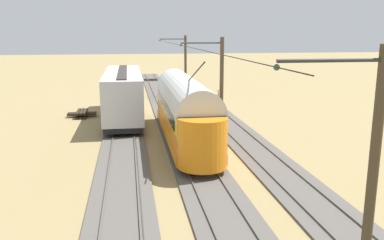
% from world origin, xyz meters
% --- Properties ---
extents(ground_plane, '(220.00, 220.00, 0.00)m').
position_xyz_m(ground_plane, '(0.00, 0.00, 0.00)').
color(ground_plane, '#937F51').
extents(track_streetcar_siding, '(2.80, 80.00, 0.18)m').
position_xyz_m(track_streetcar_siding, '(-4.02, -0.31, 0.05)').
color(track_streetcar_siding, '#56514C').
rests_on(track_streetcar_siding, ground).
extents(track_adjacent_siding, '(2.80, 80.00, 0.18)m').
position_xyz_m(track_adjacent_siding, '(0.00, -0.31, 0.05)').
color(track_adjacent_siding, '#56514C').
rests_on(track_adjacent_siding, ground).
extents(track_third_siding, '(2.80, 80.00, 0.18)m').
position_xyz_m(track_third_siding, '(4.02, -0.31, 0.05)').
color(track_third_siding, '#56514C').
rests_on(track_third_siding, ground).
extents(vintage_streetcar, '(2.65, 15.48, 5.60)m').
position_xyz_m(vintage_streetcar, '(-0.00, 4.70, 2.25)').
color(vintage_streetcar, orange).
rests_on(vintage_streetcar, ground).
extents(boxcar_adjacent, '(2.96, 13.54, 3.85)m').
position_xyz_m(boxcar_adjacent, '(4.02, -3.34, 2.16)').
color(boxcar_adjacent, silver).
rests_on(boxcar_adjacent, ground).
extents(catenary_pole_foreground, '(3.06, 0.28, 6.82)m').
position_xyz_m(catenary_pole_foreground, '(-2.75, -14.79, 3.58)').
color(catenary_pole_foreground, '#4C3D28').
rests_on(catenary_pole_foreground, ground).
extents(catenary_pole_mid_near, '(3.06, 0.28, 6.82)m').
position_xyz_m(catenary_pole_mid_near, '(-2.75, 3.10, 3.58)').
color(catenary_pole_mid_near, '#4C3D28').
rests_on(catenary_pole_mid_near, ground).
extents(catenary_pole_mid_far, '(3.06, 0.28, 6.82)m').
position_xyz_m(catenary_pole_mid_far, '(-2.75, 20.99, 3.58)').
color(catenary_pole_mid_far, '#4C3D28').
rests_on(catenary_pole_mid_far, ground).
extents(overhead_wire_run, '(2.86, 39.78, 0.18)m').
position_xyz_m(overhead_wire_run, '(-0.06, 2.32, 6.27)').
color(overhead_wire_run, black).
rests_on(overhead_wire_run, ground).
extents(switch_stand, '(0.50, 0.30, 1.24)m').
position_xyz_m(switch_stand, '(-5.62, -10.26, 0.70)').
color(switch_stand, black).
rests_on(switch_stand, ground).
extents(spare_tie_stack, '(2.40, 2.40, 0.54)m').
position_xyz_m(spare_tie_stack, '(7.62, -4.65, 0.27)').
color(spare_tie_stack, '#2D2316').
rests_on(spare_tie_stack, ground).
extents(track_end_bumper, '(1.80, 0.60, 0.80)m').
position_xyz_m(track_end_bumper, '(-4.02, -8.56, 0.40)').
color(track_end_bumper, '#B2A519').
rests_on(track_end_bumper, ground).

